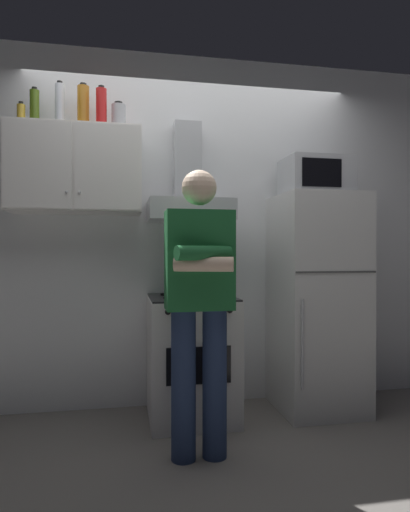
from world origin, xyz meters
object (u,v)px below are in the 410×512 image
Objects in this scene: refrigerator at (317,302)px; bottle_canister_steel at (119,117)px; bottle_vodka_clear at (60,105)px; bottle_liquor_amber at (83,107)px; bottle_olive_oil at (34,108)px; stove_oven at (192,357)px; microwave at (316,177)px; person_standing at (199,300)px; range_hood at (189,195)px; upper_cabinet at (76,170)px; bottle_soda_red at (101,108)px; bottle_spice_jar at (21,114)px.

refrigerator is 1.98m from bottle_canister_steel.
bottle_vodka_clear is 1.02× the size of bottle_liquor_amber.
refrigerator is 2.45m from bottle_olive_oil.
microwave is (0.95, 0.02, 1.31)m from stove_oven.
bottle_olive_oil is at bearing 143.97° from person_standing.
bottle_canister_steel is at bearing -179.18° from range_hood.
person_standing is (-1.00, -0.61, 0.10)m from refrigerator.
range_hood is at bearing 86.09° from person_standing.
bottle_olive_oil reaches higher than refrigerator.
microwave is 1.52× the size of bottle_liquor_amber.
upper_cabinet is at bearing -14.07° from bottle_vodka_clear.
bottle_canister_steel is at bearing -1.17° from upper_cabinet.
bottle_liquor_amber is (-1.70, 0.12, 0.46)m from microwave.
upper_cabinet is 0.81m from range_hood.
bottle_vodka_clear is at bearing 165.93° from upper_cabinet.
bottle_soda_red is at bearing -21.42° from bottle_liquor_amber.
bottle_soda_red is 0.91× the size of bottle_liquor_amber.
refrigerator is at bearing -3.36° from bottle_soda_red.
bottle_canister_steel is at bearing -5.56° from bottle_liquor_amber.
microwave is 1.66× the size of bottle_soda_red.
microwave is at bearing 90.90° from refrigerator.
range_hood is 1.22m from bottle_olive_oil.
person_standing is at bearing -41.40° from bottle_vodka_clear.
bottle_spice_jar is (-0.36, -0.01, 0.37)m from upper_cabinet.
bottle_canister_steel is (0.40, -0.03, -0.07)m from bottle_vodka_clear.
bottle_vodka_clear is at bearing 170.46° from stove_oven.
person_standing is 8.52× the size of bottle_canister_steel.
upper_cabinet is at bearing -179.91° from range_hood.
refrigerator is 8.31× the size of bottle_canister_steel.
bottle_soda_red is (-1.57, 0.07, 0.45)m from microwave.
bottle_spice_jar is (-0.41, -0.03, -0.08)m from bottle_liquor_amber.
bottle_spice_jar is (-0.08, -0.02, -0.06)m from bottle_olive_oil.
upper_cabinet is 0.56× the size of refrigerator.
refrigerator is (1.75, -0.12, -0.95)m from upper_cabinet.
refrigerator is at bearing 0.04° from stove_oven.
upper_cabinet is 0.45m from bottle_liquor_amber.
bottle_soda_red reaches higher than upper_cabinet.
bottle_olive_oil is at bearing 176.76° from upper_cabinet.
stove_oven is at bearing -8.90° from upper_cabinet.
stove_oven is at bearing 85.28° from person_standing.
bottle_olive_oil is at bearing -179.62° from bottle_liquor_amber.
bottle_vodka_clear is 1.68× the size of bottle_canister_steel.
bottle_olive_oil is at bearing 176.56° from microwave.
bottle_vodka_clear is at bearing 8.17° from bottle_spice_jar.
upper_cabinet is at bearing 135.74° from person_standing.
microwave is (0.95, -0.11, 0.14)m from range_hood.
bottle_vodka_clear reaches higher than bottle_soda_red.
microwave is 1.64m from bottle_soda_red.
stove_oven is 2.05m from bottle_spice_jar.
stove_oven is at bearing -5.79° from bottle_spice_jar.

